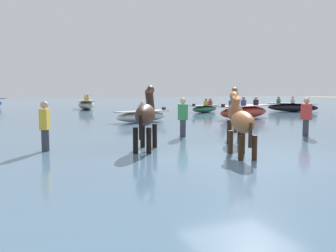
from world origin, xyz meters
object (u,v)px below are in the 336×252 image
object	(u,v)px
person_spectator_far	(45,130)
person_wading_mid	(183,120)
boat_near_port	(244,112)
boat_mid_outer	(86,105)
boat_far_offshore	(292,107)
boat_near_starboard	(205,108)
person_wading_close	(306,120)
horse_trailing_dark_bay	(146,116)
horse_flank_bay	(235,114)
boat_distant_east	(142,116)
horse_lead_chestnut	(241,124)

from	to	relation	value
person_spectator_far	person_wading_mid	xyz separation A→B (m)	(4.56, 1.31, 0.00)
boat_near_port	boat_mid_outer	bearing A→B (deg)	118.58
boat_far_offshore	boat_near_starboard	xyz separation A→B (m)	(-6.10, 1.57, -0.05)
person_wading_close	person_wading_mid	distance (m)	4.27
horse_trailing_dark_bay	person_wading_close	size ratio (longest dim) A/B	1.25
boat_near_port	boat_near_starboard	bearing A→B (deg)	86.92
horse_trailing_dark_bay	horse_flank_bay	bearing A→B (deg)	8.00
person_wading_mid	boat_near_port	bearing A→B (deg)	42.44
boat_distant_east	person_wading_mid	distance (m)	5.80
boat_near_port	person_wading_mid	bearing A→B (deg)	-137.56
boat_near_port	boat_far_offshore	xyz separation A→B (m)	(6.39, 3.67, -0.05)
boat_far_offshore	person_wading_close	xyz separation A→B (m)	(-8.54, -10.76, 0.25)
boat_mid_outer	boat_near_starboard	bearing A→B (deg)	-45.07
boat_near_starboard	boat_near_port	bearing A→B (deg)	-93.08
horse_flank_bay	person_wading_mid	xyz separation A→B (m)	(-1.01, 1.68, -0.31)
boat_near_port	horse_trailing_dark_bay	bearing A→B (deg)	-136.58
horse_lead_chestnut	boat_distant_east	world-z (taller)	horse_lead_chestnut
horse_trailing_dark_bay	horse_lead_chestnut	bearing A→B (deg)	-43.25
horse_lead_chestnut	person_wading_close	size ratio (longest dim) A/B	1.15
horse_lead_chestnut	horse_trailing_dark_bay	xyz separation A→B (m)	(-1.86, 1.75, 0.10)
horse_trailing_dark_bay	person_wading_mid	distance (m)	2.94
boat_near_starboard	person_wading_mid	size ratio (longest dim) A/B	1.56
person_wading_mid	boat_near_starboard	bearing A→B (deg)	59.33
horse_flank_bay	person_wading_mid	world-z (taller)	horse_flank_bay
boat_near_starboard	person_spectator_far	xyz separation A→B (m)	(-11.02, -12.20, 0.30)
horse_lead_chestnut	person_wading_mid	world-z (taller)	horse_lead_chestnut
horse_flank_bay	boat_near_starboard	bearing A→B (deg)	66.57
horse_trailing_dark_bay	person_wading_mid	bearing A→B (deg)	46.24
horse_flank_bay	boat_near_starboard	distance (m)	13.71
boat_near_port	boat_far_offshore	world-z (taller)	boat_near_port
horse_lead_chestnut	boat_mid_outer	size ratio (longest dim) A/B	0.51
boat_near_port	person_wading_mid	size ratio (longest dim) A/B	2.45
boat_mid_outer	boat_near_port	distance (m)	13.86
horse_lead_chestnut	horse_flank_bay	world-z (taller)	horse_flank_bay
boat_mid_outer	horse_flank_bay	bearing A→B (deg)	-85.71
boat_near_starboard	person_wading_close	size ratio (longest dim) A/B	1.56
boat_near_starboard	horse_flank_bay	bearing A→B (deg)	-113.43
boat_near_port	person_wading_close	size ratio (longest dim) A/B	2.45
boat_mid_outer	person_wading_close	xyz separation A→B (m)	(4.48, -19.25, 0.21)
boat_distant_east	person_wading_mid	size ratio (longest dim) A/B	1.84
horse_lead_chestnut	horse_trailing_dark_bay	size ratio (longest dim) A/B	0.92
horse_flank_bay	boat_distant_east	size ratio (longest dim) A/B	0.66
boat_distant_east	person_spectator_far	bearing A→B (deg)	-124.72
boat_near_port	boat_near_starboard	world-z (taller)	boat_near_port
horse_flank_bay	person_wading_mid	bearing A→B (deg)	120.98
horse_flank_bay	boat_near_port	distance (m)	8.98
person_spectator_far	person_wading_mid	bearing A→B (deg)	16.05
horse_lead_chestnut	boat_distant_east	distance (m)	9.67
horse_flank_bay	boat_distant_east	bearing A→B (deg)	95.03
horse_flank_bay	boat_distant_east	world-z (taller)	horse_flank_bay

